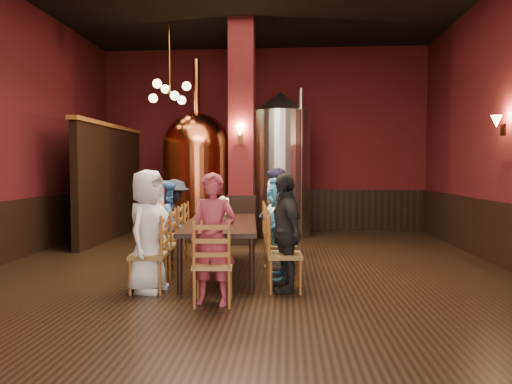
# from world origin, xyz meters

# --- Properties ---
(room) EXTENTS (10.00, 10.02, 4.50)m
(room) POSITION_xyz_m (0.00, 0.00, 2.25)
(room) COLOR black
(room) RESTS_ON ground
(wainscot_back) EXTENTS (7.90, 0.08, 1.00)m
(wainscot_back) POSITION_xyz_m (0.00, 4.96, 0.50)
(wainscot_back) COLOR black
(wainscot_back) RESTS_ON ground
(column) EXTENTS (0.58, 0.58, 4.50)m
(column) POSITION_xyz_m (-0.30, 2.80, 2.25)
(column) COLOR #460F12
(column) RESTS_ON ground
(partition) EXTENTS (0.22, 3.50, 2.40)m
(partition) POSITION_xyz_m (-3.20, 3.20, 1.20)
(partition) COLOR black
(partition) RESTS_ON ground
(pendant_cluster) EXTENTS (0.90, 0.90, 1.70)m
(pendant_cluster) POSITION_xyz_m (-1.80, 2.90, 3.10)
(pendant_cluster) COLOR #A57226
(pendant_cluster) RESTS_ON room
(sconce_wall) EXTENTS (0.20, 0.20, 0.36)m
(sconce_wall) POSITION_xyz_m (3.90, 0.80, 2.20)
(sconce_wall) COLOR black
(sconce_wall) RESTS_ON room
(sconce_column) EXTENTS (0.20, 0.20, 0.36)m
(sconce_column) POSITION_xyz_m (-0.30, 2.50, 2.20)
(sconce_column) COLOR black
(sconce_column) RESTS_ON column
(dining_table) EXTENTS (1.19, 2.47, 0.75)m
(dining_table) POSITION_xyz_m (-0.34, 0.16, 0.69)
(dining_table) COLOR black
(dining_table) RESTS_ON ground
(chair_0) EXTENTS (0.50, 0.50, 0.92)m
(chair_0) POSITION_xyz_m (-1.10, -0.91, 0.46)
(chair_0) COLOR brown
(chair_0) RESTS_ON ground
(person_0) EXTENTS (0.61, 0.82, 1.52)m
(person_0) POSITION_xyz_m (-1.10, -0.91, 0.76)
(person_0) COLOR silver
(person_0) RESTS_ON ground
(chair_1) EXTENTS (0.50, 0.50, 0.92)m
(chair_1) POSITION_xyz_m (-1.16, -0.24, 0.46)
(chair_1) COLOR brown
(chair_1) RESTS_ON ground
(person_1) EXTENTS (0.41, 0.55, 1.38)m
(person_1) POSITION_xyz_m (-1.16, -0.24, 0.69)
(person_1) COLOR red
(person_1) RESTS_ON ground
(chair_2) EXTENTS (0.50, 0.50, 0.92)m
(chair_2) POSITION_xyz_m (-1.21, 0.42, 0.46)
(chair_2) COLOR brown
(chair_2) RESTS_ON ground
(person_2) EXTENTS (0.46, 0.71, 1.35)m
(person_2) POSITION_xyz_m (-1.21, 0.42, 0.67)
(person_2) COLOR #2B5792
(person_2) RESTS_ON ground
(chair_3) EXTENTS (0.50, 0.50, 0.92)m
(chair_3) POSITION_xyz_m (-1.27, 1.08, 0.46)
(chair_3) COLOR brown
(chair_3) RESTS_ON ground
(person_3) EXTENTS (0.60, 0.93, 1.35)m
(person_3) POSITION_xyz_m (-1.27, 1.08, 0.68)
(person_3) COLOR black
(person_3) RESTS_ON ground
(chair_4) EXTENTS (0.50, 0.50, 0.92)m
(chair_4) POSITION_xyz_m (0.59, -0.77, 0.46)
(chair_4) COLOR brown
(chair_4) RESTS_ON ground
(person_4) EXTENTS (0.64, 0.94, 1.48)m
(person_4) POSITION_xyz_m (0.59, -0.77, 0.74)
(person_4) COLOR black
(person_4) RESTS_ON ground
(chair_5) EXTENTS (0.50, 0.50, 0.92)m
(chair_5) POSITION_xyz_m (0.54, -0.10, 0.46)
(chair_5) COLOR brown
(chair_5) RESTS_ON ground
(person_5) EXTENTS (0.58, 1.37, 1.43)m
(person_5) POSITION_xyz_m (0.54, -0.10, 0.72)
(person_5) COLOR teal
(person_5) RESTS_ON ground
(chair_6) EXTENTS (0.50, 0.50, 0.92)m
(chair_6) POSITION_xyz_m (0.48, 0.56, 0.46)
(chair_6) COLOR brown
(chair_6) RESTS_ON ground
(person_6) EXTENTS (0.58, 0.76, 1.39)m
(person_6) POSITION_xyz_m (0.48, 0.56, 0.69)
(person_6) COLOR beige
(person_6) RESTS_ON ground
(chair_7) EXTENTS (0.50, 0.50, 0.92)m
(chair_7) POSITION_xyz_m (0.43, 1.22, 0.46)
(chair_7) COLOR brown
(chair_7) RESTS_ON ground
(person_7) EXTENTS (0.37, 0.75, 1.54)m
(person_7) POSITION_xyz_m (0.43, 1.22, 0.77)
(person_7) COLOR #201B37
(person_7) RESTS_ON ground
(chair_8) EXTENTS (0.50, 0.50, 0.92)m
(chair_8) POSITION_xyz_m (-0.21, -1.39, 0.46)
(chair_8) COLOR brown
(chair_8) RESTS_ON ground
(person_8) EXTENTS (0.59, 0.43, 1.49)m
(person_8) POSITION_xyz_m (-0.21, -1.39, 0.75)
(person_8) COLOR maroon
(person_8) RESTS_ON ground
(copper_kettle) EXTENTS (1.78, 1.78, 3.90)m
(copper_kettle) POSITION_xyz_m (-1.37, 3.50, 1.42)
(copper_kettle) COLOR black
(copper_kettle) RESTS_ON ground
(steel_vessel) EXTENTS (1.51, 1.51, 3.23)m
(steel_vessel) POSITION_xyz_m (0.46, 3.84, 1.62)
(steel_vessel) COLOR #B2B2B7
(steel_vessel) RESTS_ON ground
(rose_vase) EXTENTS (0.20, 0.20, 0.33)m
(rose_vase) POSITION_xyz_m (-0.42, 0.96, 0.97)
(rose_vase) COLOR white
(rose_vase) RESTS_ON dining_table
(wine_glass_0) EXTENTS (0.07, 0.07, 0.17)m
(wine_glass_0) POSITION_xyz_m (-0.50, -0.12, 0.83)
(wine_glass_0) COLOR white
(wine_glass_0) RESTS_ON dining_table
(wine_glass_1) EXTENTS (0.07, 0.07, 0.17)m
(wine_glass_1) POSITION_xyz_m (-0.31, 0.40, 0.83)
(wine_glass_1) COLOR white
(wine_glass_1) RESTS_ON dining_table
(wine_glass_2) EXTENTS (0.07, 0.07, 0.17)m
(wine_glass_2) POSITION_xyz_m (-0.60, 0.78, 0.83)
(wine_glass_2) COLOR white
(wine_glass_2) RESTS_ON dining_table
(wine_glass_3) EXTENTS (0.07, 0.07, 0.17)m
(wine_glass_3) POSITION_xyz_m (-0.08, -0.54, 0.83)
(wine_glass_3) COLOR white
(wine_glass_3) RESTS_ON dining_table
(wine_glass_4) EXTENTS (0.07, 0.07, 0.17)m
(wine_glass_4) POSITION_xyz_m (-0.66, 0.39, 0.83)
(wine_glass_4) COLOR white
(wine_glass_4) RESTS_ON dining_table
(wine_glass_5) EXTENTS (0.07, 0.07, 0.17)m
(wine_glass_5) POSITION_xyz_m (-0.37, 0.29, 0.83)
(wine_glass_5) COLOR white
(wine_glass_5) RESTS_ON dining_table
(wine_glass_6) EXTENTS (0.07, 0.07, 0.17)m
(wine_glass_6) POSITION_xyz_m (-0.20, 0.01, 0.83)
(wine_glass_6) COLOR white
(wine_glass_6) RESTS_ON dining_table
(wine_glass_7) EXTENTS (0.07, 0.07, 0.17)m
(wine_glass_7) POSITION_xyz_m (-0.46, 0.78, 0.83)
(wine_glass_7) COLOR white
(wine_glass_7) RESTS_ON dining_table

